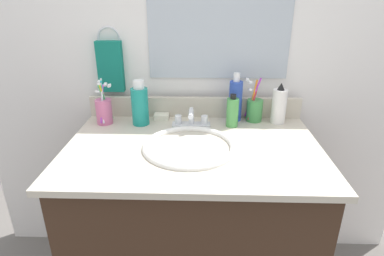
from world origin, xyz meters
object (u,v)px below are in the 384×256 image
bottle_toner_green (232,112)px  bottle_lotion_white (279,105)px  bottle_shampoo_blue (235,100)px  soap_bar (162,116)px  hand_towel (110,67)px  faucet (191,121)px  bottle_mouthwash_teal (140,105)px  cup_pink (104,110)px  cup_green (254,109)px

bottle_toner_green → bottle_lotion_white: bottle_lotion_white is taller
bottle_shampoo_blue → soap_bar: bottle_shampoo_blue is taller
hand_towel → faucet: bearing=-21.8°
bottle_mouthwash_teal → bottle_shampoo_blue: size_ratio=0.91×
bottle_mouthwash_teal → soap_bar: 0.12m
bottle_shampoo_blue → cup_pink: bearing=-174.3°
bottle_shampoo_blue → cup_pink: (-0.56, -0.06, -0.03)m
bottle_toner_green → bottle_lotion_white: size_ratio=0.79×
bottle_mouthwash_teal → bottle_shampoo_blue: 0.41m
hand_towel → bottle_mouthwash_teal: (0.14, -0.12, -0.13)m
hand_towel → bottle_lotion_white: size_ratio=1.25×
soap_bar → hand_towel: bearing=165.2°
cup_pink → bottle_toner_green: bearing=-1.5°
bottle_mouthwash_teal → cup_pink: (-0.16, 0.00, -0.03)m
hand_towel → cup_green: 0.65m
hand_towel → bottle_mouthwash_teal: size_ratio=1.15×
cup_pink → soap_bar: cup_pink is taller
faucet → cup_green: bearing=16.1°
hand_towel → bottle_toner_green: 0.57m
hand_towel → soap_bar: hand_towel is taller
bottle_toner_green → bottle_shampoo_blue: bottle_shampoo_blue is taller
bottle_lotion_white → bottle_shampoo_blue: 0.19m
faucet → bottle_mouthwash_teal: bearing=173.2°
bottle_mouthwash_teal → bottle_toner_green: size_ratio=1.37×
faucet → cup_pink: bearing=175.4°
faucet → soap_bar: bearing=147.9°
cup_pink → hand_towel: bearing=83.1°
faucet → cup_green: size_ratio=0.82×
bottle_lotion_white → bottle_toner_green: bearing=-167.5°
faucet → bottle_mouthwash_teal: size_ratio=0.84×
bottle_mouthwash_teal → cup_green: cup_green is taller
bottle_mouthwash_teal → bottle_toner_green: bottle_mouthwash_teal is taller
bottle_lotion_white → cup_green: size_ratio=0.91×
faucet → bottle_toner_green: bottle_toner_green is taller
bottle_toner_green → cup_green: cup_green is taller
bottle_lotion_white → soap_bar: size_ratio=2.76×
bottle_toner_green → cup_pink: bearing=178.5°
bottle_mouthwash_teal → bottle_lotion_white: bearing=3.3°
bottle_mouthwash_teal → bottle_shampoo_blue: bottle_shampoo_blue is taller
bottle_toner_green → bottle_shampoo_blue: bearing=76.0°
cup_pink → cup_green: (0.64, 0.05, -0.01)m
faucet → bottle_toner_green: 0.18m
bottle_mouthwash_teal → cup_green: (0.49, 0.05, -0.03)m
bottle_toner_green → cup_pink: cup_pink is taller
soap_bar → bottle_mouthwash_teal: bearing=-144.2°
cup_green → soap_bar: bearing=179.1°
hand_towel → faucet: 0.43m
cup_green → faucet: bearing=-163.9°
bottle_mouthwash_teal → cup_green: bearing=6.1°
bottle_mouthwash_teal → faucet: bearing=-6.8°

